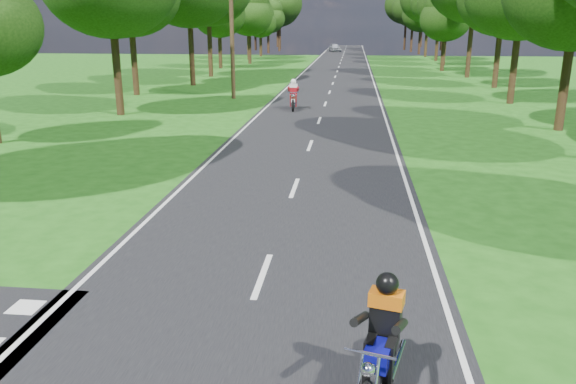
# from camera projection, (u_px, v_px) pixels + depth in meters

# --- Properties ---
(ground) EXTENTS (160.00, 160.00, 0.00)m
(ground) POSITION_uv_depth(u_px,v_px,m) (242.00, 331.00, 8.83)
(ground) COLOR #1B4E11
(ground) RESTS_ON ground
(main_road) EXTENTS (7.00, 140.00, 0.02)m
(main_road) POSITION_uv_depth(u_px,v_px,m) (337.00, 71.00, 56.39)
(main_road) COLOR black
(main_road) RESTS_ON ground
(road_markings) EXTENTS (7.40, 140.00, 0.01)m
(road_markings) POSITION_uv_depth(u_px,v_px,m) (335.00, 73.00, 54.62)
(road_markings) COLOR silver
(road_markings) RESTS_ON main_road
(telegraph_pole) EXTENTS (1.20, 0.26, 8.00)m
(telegraph_pole) POSITION_uv_depth(u_px,v_px,m) (232.00, 33.00, 34.95)
(telegraph_pole) COLOR #382616
(telegraph_pole) RESTS_ON ground
(rider_near_blue) EXTENTS (1.11, 2.05, 1.63)m
(rider_near_blue) POSITION_uv_depth(u_px,v_px,m) (381.00, 338.00, 7.07)
(rider_near_blue) COLOR #0D0D92
(rider_near_blue) RESTS_ON main_road
(rider_far_red) EXTENTS (0.84, 2.06, 1.67)m
(rider_far_red) POSITION_uv_depth(u_px,v_px,m) (293.00, 94.00, 31.15)
(rider_far_red) COLOR #9A240B
(rider_far_red) RESTS_ON main_road
(distant_car) EXTENTS (2.52, 4.26, 1.36)m
(distant_car) POSITION_uv_depth(u_px,v_px,m) (335.00, 48.00, 95.24)
(distant_car) COLOR silver
(distant_car) RESTS_ON main_road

